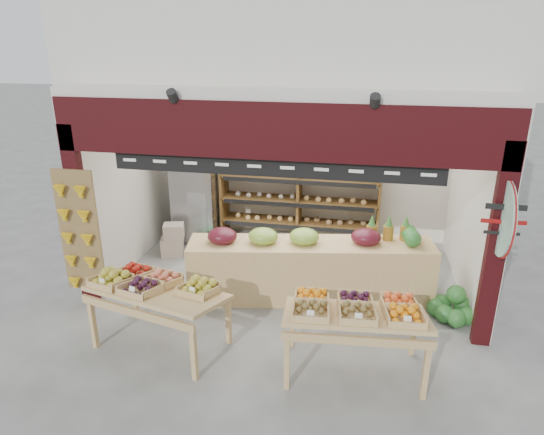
{
  "coord_description": "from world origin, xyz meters",
  "views": [
    {
      "loc": [
        1.14,
        -6.79,
        3.73
      ],
      "look_at": [
        -0.16,
        -0.2,
        1.2
      ],
      "focal_mm": 32.0,
      "sensor_mm": 36.0,
      "label": 1
    }
  ],
  "objects_px": {
    "cardboard_stack": "(186,243)",
    "display_table_right": "(356,311)",
    "watermelon_pile": "(452,308)",
    "display_table_left": "(152,287)",
    "refrigerator": "(195,192)",
    "mid_counter": "(309,268)",
    "back_shelving": "(299,182)"
  },
  "relations": [
    {
      "from": "back_shelving",
      "to": "display_table_right",
      "type": "distance_m",
      "value": 4.04
    },
    {
      "from": "display_table_right",
      "to": "cardboard_stack",
      "type": "bearing_deg",
      "value": 138.51
    },
    {
      "from": "refrigerator",
      "to": "watermelon_pile",
      "type": "bearing_deg",
      "value": -31.22
    },
    {
      "from": "cardboard_stack",
      "to": "mid_counter",
      "type": "xyz_separation_m",
      "value": [
        2.36,
        -1.12,
        0.27
      ]
    },
    {
      "from": "display_table_left",
      "to": "refrigerator",
      "type": "bearing_deg",
      "value": 100.45
    },
    {
      "from": "cardboard_stack",
      "to": "display_table_right",
      "type": "distance_m",
      "value": 4.17
    },
    {
      "from": "cardboard_stack",
      "to": "display_table_right",
      "type": "height_order",
      "value": "display_table_right"
    },
    {
      "from": "mid_counter",
      "to": "cardboard_stack",
      "type": "bearing_deg",
      "value": 154.66
    },
    {
      "from": "cardboard_stack",
      "to": "display_table_left",
      "type": "xyz_separation_m",
      "value": [
        0.59,
        -2.64,
        0.58
      ]
    },
    {
      "from": "cardboard_stack",
      "to": "display_table_right",
      "type": "xyz_separation_m",
      "value": [
        3.09,
        -2.73,
        0.59
      ]
    },
    {
      "from": "refrigerator",
      "to": "display_table_right",
      "type": "bearing_deg",
      "value": -54.53
    },
    {
      "from": "refrigerator",
      "to": "watermelon_pile",
      "type": "relative_size",
      "value": 3.09
    },
    {
      "from": "mid_counter",
      "to": "display_table_left",
      "type": "xyz_separation_m",
      "value": [
        -1.78,
        -1.52,
        0.31
      ]
    },
    {
      "from": "cardboard_stack",
      "to": "mid_counter",
      "type": "distance_m",
      "value": 2.63
    },
    {
      "from": "display_table_left",
      "to": "mid_counter",
      "type": "bearing_deg",
      "value": 40.53
    },
    {
      "from": "mid_counter",
      "to": "display_table_right",
      "type": "relative_size",
      "value": 2.16
    },
    {
      "from": "cardboard_stack",
      "to": "mid_counter",
      "type": "bearing_deg",
      "value": -25.34
    },
    {
      "from": "back_shelving",
      "to": "cardboard_stack",
      "type": "height_order",
      "value": "back_shelving"
    },
    {
      "from": "refrigerator",
      "to": "mid_counter",
      "type": "relative_size",
      "value": 0.54
    },
    {
      "from": "cardboard_stack",
      "to": "display_table_left",
      "type": "height_order",
      "value": "display_table_left"
    },
    {
      "from": "cardboard_stack",
      "to": "watermelon_pile",
      "type": "relative_size",
      "value": 1.55
    },
    {
      "from": "mid_counter",
      "to": "display_table_left",
      "type": "distance_m",
      "value": 2.36
    },
    {
      "from": "refrigerator",
      "to": "display_table_left",
      "type": "xyz_separation_m",
      "value": [
        0.6,
        -3.28,
        -0.19
      ]
    },
    {
      "from": "refrigerator",
      "to": "mid_counter",
      "type": "bearing_deg",
      "value": -43.63
    },
    {
      "from": "cardboard_stack",
      "to": "mid_counter",
      "type": "relative_size",
      "value": 0.27
    },
    {
      "from": "refrigerator",
      "to": "display_table_right",
      "type": "distance_m",
      "value": 4.59
    },
    {
      "from": "refrigerator",
      "to": "back_shelving",
      "type": "bearing_deg",
      "value": 6.53
    },
    {
      "from": "display_table_right",
      "to": "refrigerator",
      "type": "bearing_deg",
      "value": 132.69
    },
    {
      "from": "back_shelving",
      "to": "display_table_right",
      "type": "relative_size",
      "value": 1.79
    },
    {
      "from": "back_shelving",
      "to": "display_table_left",
      "type": "bearing_deg",
      "value": -109.18
    },
    {
      "from": "cardboard_stack",
      "to": "watermelon_pile",
      "type": "distance_m",
      "value": 4.6
    },
    {
      "from": "display_table_right",
      "to": "watermelon_pile",
      "type": "height_order",
      "value": "display_table_right"
    }
  ]
}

